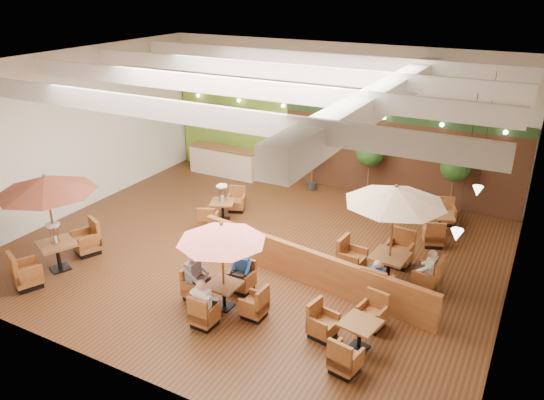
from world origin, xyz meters
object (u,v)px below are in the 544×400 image
Objects in this scene: diner_4 at (429,267)px; diner_2 at (195,272)px; diner_3 at (377,276)px; diner_0 at (203,298)px; table_2 at (393,218)px; table_5 at (440,225)px; table_4 at (348,332)px; topiary_2 at (455,170)px; topiary_0 at (313,150)px; table_3 at (223,207)px; topiary_1 at (370,155)px; diner_1 at (242,266)px; table_1 at (222,250)px; booth_divider at (308,267)px; table_0 at (48,199)px; service_counter at (224,161)px.

diner_2 is at bearing 123.66° from diner_4.
diner_0 is at bearing -130.17° from diner_3.
table_2 is 1.13× the size of table_5.
diner_2 reaches higher than diner_3.
table_4 is 8.37m from topiary_2.
table_2 is 1.33× the size of topiary_0.
topiary_1 is at bearing 24.86° from table_3.
diner_0 reaches higher than diner_1.
table_3 is (-2.85, 4.32, -1.14)m from table_1.
table_1 is at bearing 82.12° from diner_1.
table_4 is 9.52m from topiary_0.
booth_divider is at bearing 57.56° from table_1.
topiary_1 is (-2.36, 5.23, -0.17)m from table_2.
table_3 is 1.10× the size of topiary_2.
table_3 is at bearing 89.02° from table_0.
diner_3 is at bearing -42.51° from table_3.
diner_1 is 3.46m from diner_3.
diner_3 is (-0.60, -6.27, -0.94)m from topiary_2.
table_2 is 1.56m from diner_4.
booth_divider is at bearing -138.31° from table_5.
diner_0 reaches higher than table_5.
table_4 is 3.22m from diner_4.
diner_1 is (2.85, -3.46, 0.24)m from table_3.
table_2 is 1.15× the size of table_3.
table_0 is 5.19m from table_1.
table_2 is 3.83× the size of diner_3.
table_3 is at bearing 179.20° from table_5.
diner_2 is 6.01m from diner_4.
table_1 reaches higher than diner_3.
topiary_2 is 8.45m from diner_1.
topiary_0 is (1.50, 4.00, 1.10)m from table_3.
table_4 is 3.25× the size of diner_3.
diner_3 is (4.60, -6.27, -0.86)m from topiary_0.
diner_1 is at bearing 91.54° from table_1.
table_1 is at bearing 128.46° from diner_4.
booth_divider is at bearing -111.53° from topiary_2.
diner_1 is at bearing -79.73° from topiary_0.
table_1 reaches higher than diner_0.
diner_2 is (-0.86, 0.86, 0.01)m from diner_0.
booth_divider is 2.71m from table_4.
table_1 is at bearing -80.77° from topiary_0.
diner_3 reaches higher than booth_divider.
diner_3 is (0.00, -1.04, -1.18)m from table_2.
topiary_1 is 2.77× the size of diner_2.
table_2 is at bearing -96.57° from topiary_2.
booth_divider is 3.06× the size of table_1.
topiary_2 is at bearing 1.26° from service_counter.
topiary_1 reaches higher than diner_0.
booth_divider is 1.81m from diner_1.
booth_divider is 2.69m from table_1.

